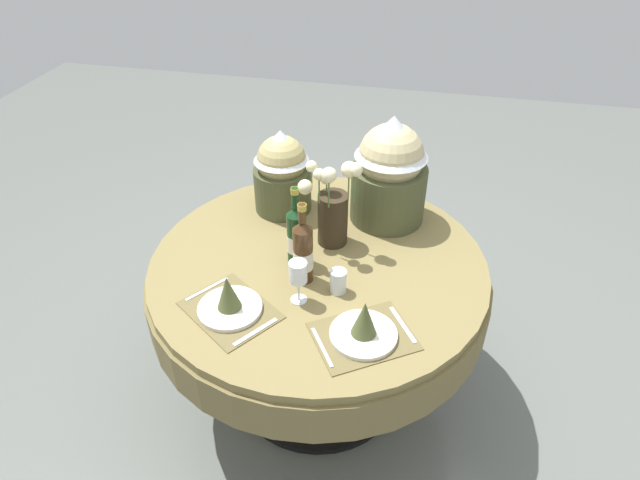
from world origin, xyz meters
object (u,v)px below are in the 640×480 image
(dining_table, at_px, (318,286))
(tumbler_near_left, at_px, (338,281))
(wine_glass_left, at_px, (298,273))
(place_setting_right, at_px, (364,327))
(gift_tub_back_right, at_px, (390,167))
(wine_bottle_centre, at_px, (296,235))
(place_setting_left, at_px, (229,301))
(wine_bottle_left, at_px, (303,252))
(gift_tub_back_left, at_px, (282,168))
(flower_vase, at_px, (332,207))

(dining_table, distance_m, tumbler_near_left, 0.28)
(dining_table, height_order, wine_glass_left, wine_glass_left)
(place_setting_right, xyz_separation_m, gift_tub_back_right, (-0.01, 0.77, 0.22))
(place_setting_right, height_order, wine_bottle_centre, wine_bottle_centre)
(dining_table, distance_m, wine_bottle_centre, 0.29)
(place_setting_left, distance_m, tumbler_near_left, 0.42)
(place_setting_left, relative_size, wine_bottle_left, 1.22)
(wine_bottle_left, relative_size, wine_bottle_centre, 1.00)
(dining_table, distance_m, gift_tub_back_left, 0.56)
(wine_glass_left, height_order, gift_tub_back_left, gift_tub_back_left)
(wine_glass_left, bearing_deg, place_setting_right, -26.75)
(place_setting_right, height_order, gift_tub_back_left, gift_tub_back_left)
(flower_vase, distance_m, wine_bottle_centre, 0.20)
(dining_table, bearing_deg, wine_glass_left, -94.34)
(dining_table, height_order, wine_bottle_left, wine_bottle_left)
(place_setting_right, distance_m, flower_vase, 0.58)
(flower_vase, bearing_deg, wine_bottle_centre, -125.29)
(wine_bottle_left, xyz_separation_m, gift_tub_back_right, (0.27, 0.51, 0.13))
(place_setting_left, bearing_deg, wine_bottle_centre, 63.60)
(wine_bottle_left, relative_size, gift_tub_back_right, 0.70)
(place_setting_left, relative_size, place_setting_right, 1.00)
(gift_tub_back_left, bearing_deg, flower_vase, -38.76)
(place_setting_right, bearing_deg, wine_bottle_left, 137.19)
(place_setting_left, xyz_separation_m, flower_vase, (0.28, 0.50, 0.13))
(flower_vase, xyz_separation_m, tumbler_near_left, (0.09, -0.31, -0.13))
(tumbler_near_left, relative_size, gift_tub_back_right, 0.20)
(gift_tub_back_left, distance_m, gift_tub_back_right, 0.49)
(dining_table, distance_m, place_setting_right, 0.50)
(flower_vase, bearing_deg, place_setting_left, -119.42)
(dining_table, bearing_deg, place_setting_right, -57.23)
(wine_bottle_left, distance_m, gift_tub_back_left, 0.54)
(place_setting_left, distance_m, place_setting_right, 0.50)
(tumbler_near_left, xyz_separation_m, gift_tub_back_right, (0.12, 0.55, 0.21))
(gift_tub_back_right, bearing_deg, wine_glass_left, -111.85)
(wine_glass_left, bearing_deg, wine_bottle_centre, 106.10)
(tumbler_near_left, height_order, gift_tub_back_right, gift_tub_back_right)
(dining_table, bearing_deg, flower_vase, 78.56)
(place_setting_right, xyz_separation_m, tumbler_near_left, (-0.13, 0.22, 0.00))
(flower_vase, height_order, wine_bottle_left, flower_vase)
(place_setting_right, distance_m, tumbler_near_left, 0.26)
(flower_vase, relative_size, wine_bottle_left, 1.17)
(wine_glass_left, relative_size, gift_tub_back_left, 0.46)
(dining_table, distance_m, wine_bottle_left, 0.31)
(place_setting_right, height_order, wine_bottle_left, wine_bottle_left)
(place_setting_right, bearing_deg, wine_glass_left, 153.25)
(place_setting_left, distance_m, gift_tub_back_left, 0.74)
(flower_vase, xyz_separation_m, wine_glass_left, (-0.05, -0.39, -0.05))
(place_setting_right, bearing_deg, gift_tub_back_right, 90.99)
(dining_table, bearing_deg, tumbler_near_left, -55.34)
(place_setting_left, bearing_deg, dining_table, 54.99)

